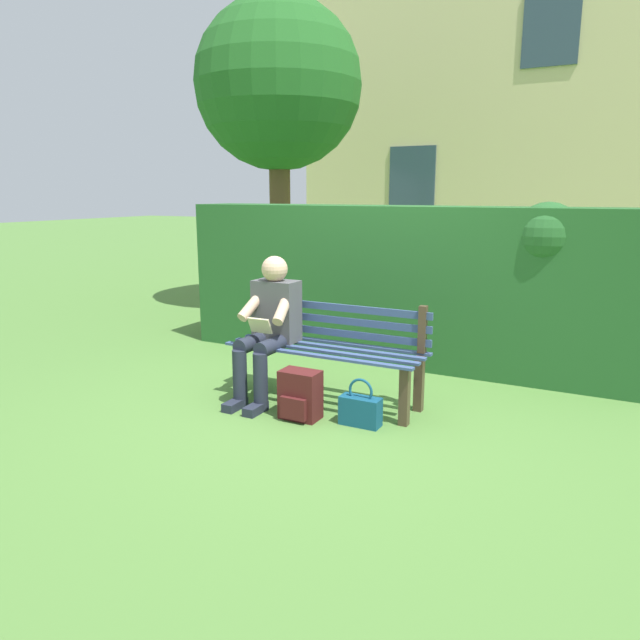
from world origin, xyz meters
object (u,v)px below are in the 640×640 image
object	(u,v)px
backpack	(300,395)
tree	(275,91)
park_bench	(330,348)
handbag	(360,410)
person_seated	(269,324)

from	to	relation	value
backpack	tree	bearing A→B (deg)	-56.39
park_bench	handbag	size ratio (longest dim) A/B	4.52
backpack	handbag	world-z (taller)	backpack
person_seated	tree	size ratio (longest dim) A/B	0.27
park_bench	tree	xyz separation A→B (m)	(2.61, -3.43, 2.70)
tree	handbag	xyz separation A→B (m)	(-3.07, 3.82, -3.02)
person_seated	park_bench	bearing A→B (deg)	-159.92
park_bench	person_seated	world-z (taller)	person_seated
person_seated	backpack	size ratio (longest dim) A/B	3.14
park_bench	handbag	xyz separation A→B (m)	(-0.46, 0.40, -0.33)
tree	person_seated	bearing A→B (deg)	120.60
park_bench	tree	world-z (taller)	tree
park_bench	backpack	distance (m)	0.55
park_bench	backpack	xyz separation A→B (m)	(0.01, 0.48, -0.26)
tree	handbag	distance (m)	5.76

